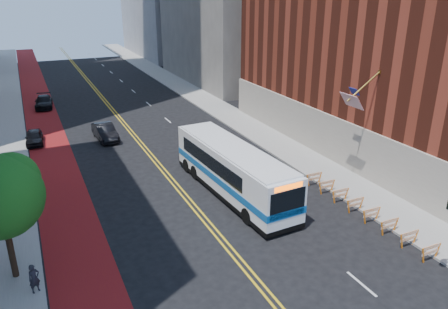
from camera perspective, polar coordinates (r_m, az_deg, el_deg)
name	(u,v)px	position (r m, az deg, el deg)	size (l,w,h in m)	color
ground	(261,286)	(23.32, 4.84, -16.79)	(160.00, 160.00, 0.00)	black
sidewalk_left	(4,140)	(48.04, -26.76, 1.66)	(4.00, 140.00, 0.15)	gray
sidewalk_right	(225,112)	(52.52, 0.17, 5.53)	(4.00, 140.00, 0.15)	gray
bus_lane_paint	(47,136)	(48.00, -22.14, 2.29)	(3.60, 140.00, 0.01)	maroon
center_line_inner	(124,126)	(48.86, -12.91, 3.67)	(0.14, 140.00, 0.01)	gold
center_line_outer	(127,125)	(48.93, -12.50, 3.73)	(0.14, 140.00, 0.01)	gold
lane_dashes	(149,104)	(57.45, -9.82, 6.53)	(0.14, 98.20, 0.01)	silver
brick_building	(421,28)	(42.01, 24.35, 14.87)	(18.73, 36.00, 22.00)	maroon
construction_barriers	(363,208)	(30.28, 17.72, -6.66)	(1.42, 10.91, 1.00)	orange
street_tree	(0,193)	(23.86, -27.16, -4.54)	(4.20, 4.20, 6.70)	black
transit_bus	(232,169)	(31.59, 1.05, -1.91)	(3.70, 13.43, 3.65)	white
car_a	(34,137)	(45.80, -23.56, 2.07)	(1.55, 3.86, 1.31)	black
car_b	(105,132)	(44.74, -15.28, 2.88)	(1.68, 4.81, 1.59)	black
car_c	(44,102)	(59.23, -22.49, 6.37)	(2.00, 4.92, 1.43)	black
pedestrian	(34,279)	(24.11, -23.55, -14.63)	(0.56, 0.37, 1.53)	black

